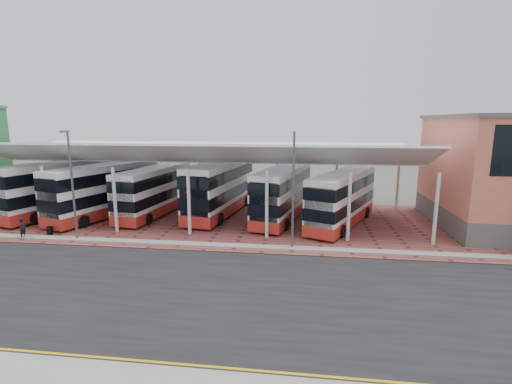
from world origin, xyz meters
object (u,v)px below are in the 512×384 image
bus_3 (221,188)px  pedestrian (23,228)px  bus_4 (283,194)px  bus_5 (342,199)px  bus_0 (61,188)px  bus_1 (105,191)px  bus_2 (155,191)px

bus_3 → pedestrian: bus_3 is taller
bus_4 → bus_5: (5.06, -1.40, -0.07)m
bus_0 → bus_5: bus_0 is taller
bus_3 → bus_4: size_ratio=1.07×
bus_4 → pedestrian: 20.80m
bus_1 → bus_2: bearing=33.9°
bus_1 → bus_3: bus_3 is taller
bus_5 → pedestrian: 25.09m
pedestrian → bus_2: bearing=-40.8°
bus_3 → bus_4: bus_3 is taller
bus_1 → bus_3: 10.55m
bus_2 → bus_4: size_ratio=0.96×
bus_1 → pedestrian: (-2.79, -7.08, -1.59)m
bus_4 → bus_5: bus_4 is taller
bus_0 → pedestrian: bus_0 is taller
bus_1 → bus_5: size_ratio=1.09×
bus_1 → bus_0: bearing=-168.0°
bus_2 → pedestrian: size_ratio=7.00×
bus_4 → bus_3: bearing=-177.3°
bus_1 → bus_4: size_ratio=1.04×
bus_5 → pedestrian: (-24.11, -6.83, -1.42)m
bus_2 → pedestrian: (-7.06, -8.29, -1.42)m
bus_1 → pedestrian: size_ratio=7.55×
bus_0 → bus_3: bus_3 is taller
bus_2 → bus_5: bus_5 is taller
bus_2 → bus_4: bus_4 is taller
bus_3 → pedestrian: size_ratio=7.80×
bus_0 → bus_1: bus_0 is taller
bus_0 → bus_1: (4.69, -0.50, -0.07)m
bus_0 → bus_3: (15.01, 1.68, 0.00)m
bus_0 → bus_4: bus_0 is taller
bus_1 → bus_2: bus_1 is taller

